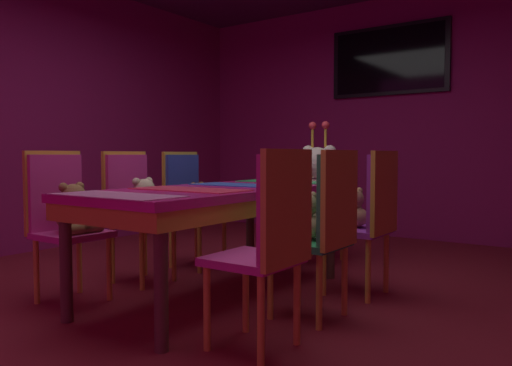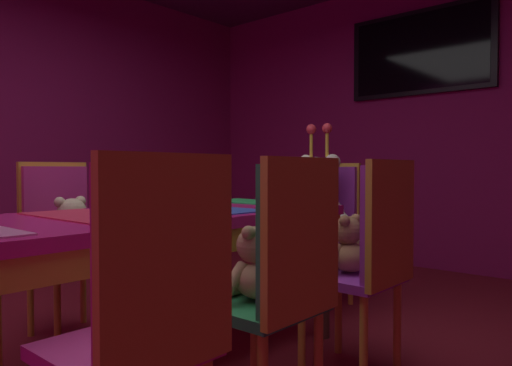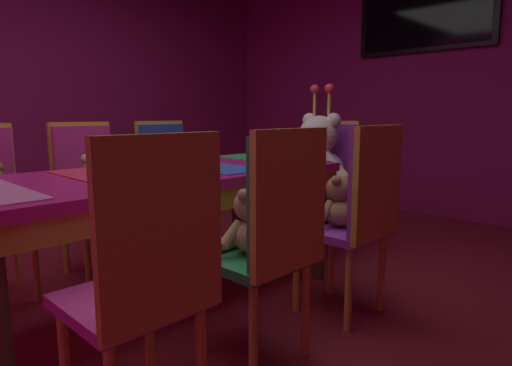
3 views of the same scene
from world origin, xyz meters
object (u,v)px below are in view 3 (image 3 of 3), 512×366
teddy_left_2 (178,177)px  chair_right_2 (363,204)px  teddy_left_1 (98,183)px  teddy_right_2 (338,204)px  banquet_table (161,188)px  teddy_right_1 (249,225)px  chair_right_0 (150,263)px  throne_chair (329,171)px  chair_left_2 (167,172)px  wall_tv (425,10)px  king_teddy_bear (317,158)px  chair_left_1 (88,181)px  chair_right_1 (275,227)px

teddy_left_2 → chair_right_2: 1.55m
teddy_left_1 → teddy_right_2: teddy_left_1 is taller
banquet_table → teddy_right_1: banquet_table is taller
chair_right_0 → throne_chair: size_ratio=1.00×
chair_left_2 → wall_tv: 3.01m
teddy_right_1 → teddy_right_2: bearing=-91.9°
chair_right_0 → king_teddy_bear: (-0.84, 1.98, 0.12)m
teddy_left_2 → teddy_right_2: bearing=-0.3°
chair_left_1 → teddy_right_2: (1.54, 0.62, -0.02)m
chair_right_1 → teddy_right_2: chair_right_1 is taller
teddy_left_2 → teddy_left_1: bearing=-88.5°
chair_left_1 → throne_chair: same height
chair_left_2 → teddy_right_2: bearing=-0.3°
teddy_right_1 → wall_tv: wall_tv is taller
chair_left_1 → teddy_right_2: bearing=21.9°
teddy_right_1 → king_teddy_bear: king_teddy_bear is taller
teddy_left_1 → king_teddy_bear: bearing=63.8°
chair_right_1 → teddy_right_2: (-0.12, 0.63, -0.02)m
wall_tv → teddy_right_2: bearing=-74.3°
throne_chair → king_teddy_bear: (0.00, -0.16, 0.12)m
throne_chair → chair_right_0: bearing=21.4°
teddy_left_1 → chair_left_2: (-0.16, 0.63, -0.00)m
chair_right_1 → teddy_right_2: size_ratio=3.40×
teddy_left_2 → teddy_right_2: size_ratio=0.99×
chair_right_1 → throne_chair: 1.78m
chair_left_1 → chair_right_1: bearing=-0.3°
chair_right_1 → chair_right_2: same height
chair_left_1 → chair_right_2: bearing=20.2°
teddy_right_1 → wall_tv: 3.53m
wall_tv → chair_right_0: bearing=-77.3°
chair_left_1 → teddy_left_2: chair_left_1 is taller
king_teddy_bear → wall_tv: wall_tv is taller
chair_right_2 → king_teddy_bear: 1.16m
teddy_right_1 → teddy_right_2: 0.63m
chair_left_2 → king_teddy_bear: 1.15m
wall_tv → chair_right_2: bearing=-71.3°
king_teddy_bear → chair_left_2: bearing=-47.7°
teddy_right_1 → wall_tv: (-0.69, 3.13, 1.47)m
teddy_left_2 → chair_right_1: (1.53, -0.63, 0.02)m
teddy_left_1 → teddy_right_1: teddy_left_1 is taller
teddy_left_1 → throne_chair: 1.71m
chair_right_0 → teddy_right_2: chair_right_0 is taller
chair_right_1 → banquet_table: bearing=-1.8°
banquet_table → teddy_left_2: bearing=139.2°
banquet_table → chair_right_1: (0.83, -0.03, -0.06)m
teddy_left_1 → chair_right_1: chair_right_1 is taller
banquet_table → chair_right_0: size_ratio=2.05×
teddy_right_2 → chair_right_2: bearing=180.0°
throne_chair → wall_tv: (0.00, 1.56, 1.45)m
chair_left_1 → teddy_right_1: 1.52m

